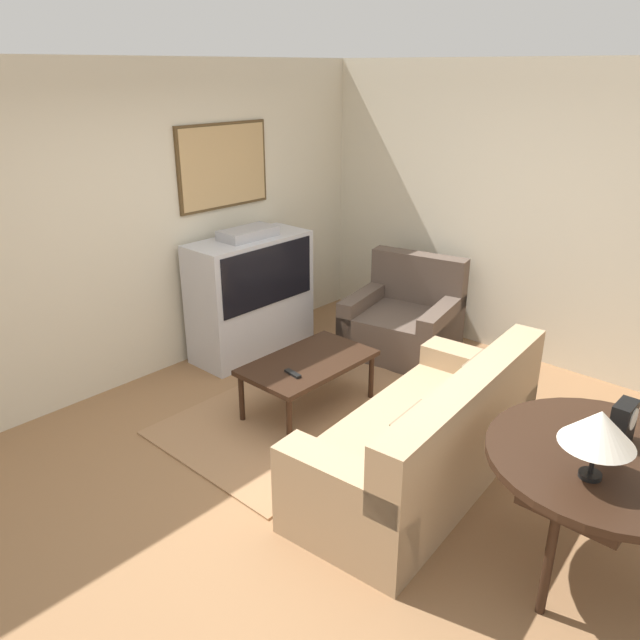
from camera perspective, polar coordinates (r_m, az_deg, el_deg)
The scene contains 12 objects.
ground_plane at distance 4.58m, azimuth 0.44°, elevation -12.75°, with size 12.00×12.00×0.00m, color #8E6642.
wall_back at distance 5.57m, azimuth -16.11°, elevation 8.18°, with size 12.00×0.10×2.70m.
wall_right at distance 6.11m, azimuth 17.44°, elevation 9.17°, with size 0.06×12.00×2.70m.
area_rug at distance 5.13m, azimuth -1.58°, elevation -8.48°, with size 2.16×1.47×0.01m.
tv at distance 6.02m, azimuth -6.32°, elevation 2.31°, with size 1.21×0.52×1.24m.
couch at distance 4.27m, azimuth 9.70°, elevation -10.90°, with size 2.07×1.03×0.87m.
armchair at distance 6.17m, azimuth 7.67°, elevation -0.22°, with size 1.09×1.13×0.91m.
coffee_table at distance 5.00m, azimuth -1.07°, elevation -4.15°, with size 1.07×0.63×0.45m.
console_table at distance 3.62m, azimuth 24.65°, elevation -12.07°, with size 1.21×1.21×0.77m.
table_lamp at distance 3.25m, azimuth 24.15°, elevation -9.03°, with size 0.36×0.36×0.37m.
mantel_clock at distance 3.67m, azimuth 25.96°, elevation -8.46°, with size 0.17×0.10×0.24m.
remote at distance 4.76m, azimuth -2.50°, elevation -4.91°, with size 0.07×0.16×0.02m.
Camera 1 is at (-2.79, -2.51, 2.63)m, focal length 35.00 mm.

